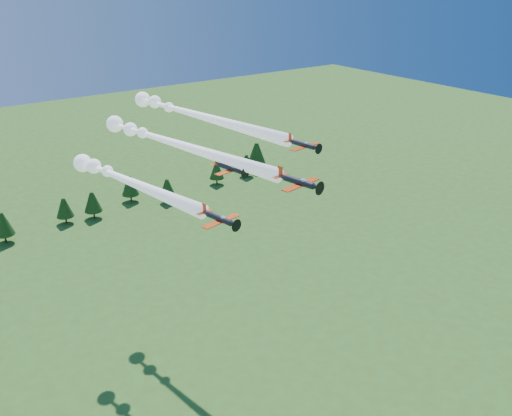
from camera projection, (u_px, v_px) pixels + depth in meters
ground at (263, 398)px, 115.95m from camera, size 600.00×600.00×0.00m
plane_lead at (174, 143)px, 112.94m from camera, size 15.80×57.88×3.70m
plane_left at (126, 180)px, 107.60m from camera, size 13.10×45.90×3.70m
plane_right at (194, 114)px, 124.51m from camera, size 12.73×57.22×3.70m
plane_slot at (230, 168)px, 102.35m from camera, size 7.36×8.05×2.57m
treeline at (71, 201)px, 195.11m from camera, size 173.07×19.38×11.98m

